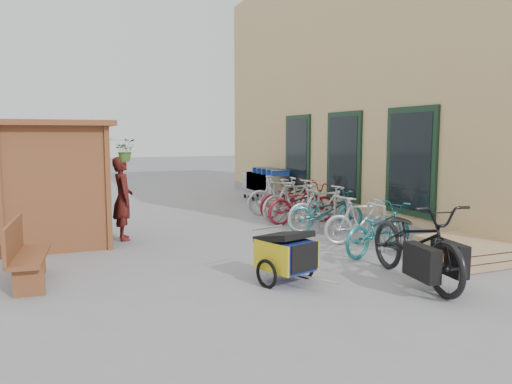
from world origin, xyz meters
name	(u,v)px	position (x,y,z in m)	size (l,w,h in m)	color
ground	(262,261)	(0.00, 0.00, 0.00)	(80.00, 80.00, 0.00)	gray
building	(405,88)	(6.49, 4.50, 3.49)	(6.07, 13.00, 7.00)	tan
kiosk	(50,166)	(-3.28, 2.47, 1.55)	(2.49, 1.65, 2.40)	brown
bike_rack	(313,205)	(2.30, 2.40, 0.52)	(0.05, 5.35, 0.86)	#A5A8AD
pallet_stack	(461,251)	(3.00, -1.40, 0.21)	(1.00, 1.20, 0.40)	tan
bench	(23,252)	(-3.68, 0.05, 0.48)	(0.57, 1.51, 0.94)	brown
shopping_carts	(264,182)	(3.00, 6.87, 0.64)	(0.61, 2.44, 1.10)	silver
child_trailer	(286,253)	(-0.17, -1.27, 0.44)	(0.89, 1.37, 0.79)	navy
cargo_bike	(416,242)	(1.57, -1.98, 0.60)	(1.10, 2.38, 1.21)	black
person_kiosk	(123,198)	(-1.94, 2.68, 0.85)	(0.62, 0.41, 1.70)	maroon
bike_0	(379,229)	(2.11, -0.36, 0.46)	(0.61, 1.76, 0.92)	teal
bike_1	(362,221)	(2.32, 0.48, 0.46)	(0.43, 1.54, 0.92)	silver
bike_2	(326,211)	(2.28, 1.80, 0.47)	(0.62, 1.78, 0.93)	teal
bike_3	(323,208)	(2.26, 1.88, 0.53)	(0.50, 1.76, 1.06)	#B8B9B4
bike_4	(302,203)	(2.30, 2.95, 0.49)	(0.65, 1.86, 0.98)	maroon
bike_5	(294,200)	(2.24, 3.27, 0.54)	(0.50, 1.78, 1.07)	#B8B9B4
bike_6	(290,198)	(2.46, 3.92, 0.49)	(0.65, 1.87, 0.98)	maroon
bike_7	(280,195)	(2.34, 4.32, 0.53)	(0.50, 1.76, 1.06)	silver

